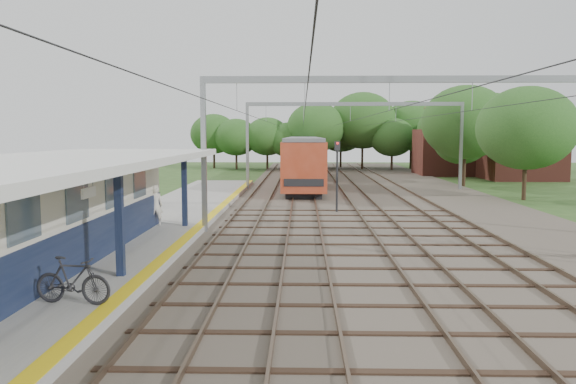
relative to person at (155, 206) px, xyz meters
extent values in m
plane|color=#2D4C1E|center=(7.24, -15.00, -1.26)|extent=(160.00, 160.00, 0.00)
cube|color=#473D33|center=(11.24, 15.00, -1.21)|extent=(18.00, 90.00, 0.10)
cube|color=gray|center=(-0.26, -1.00, -1.09)|extent=(5.00, 52.00, 0.35)
cube|color=yellow|center=(1.99, -1.00, -0.91)|extent=(0.45, 52.00, 0.01)
cube|color=beige|center=(-1.66, -8.00, 0.79)|extent=(3.20, 18.00, 3.40)
cube|color=#111B37|center=(-0.04, -8.00, -0.21)|extent=(0.06, 18.00, 1.40)
cube|color=slate|center=(-0.03, -8.00, 1.29)|extent=(0.05, 16.00, 1.30)
cube|color=#111B37|center=(1.34, -9.00, 0.69)|extent=(0.22, 0.22, 3.20)
cube|color=#111B37|center=(1.34, 0.00, 0.69)|extent=(0.22, 0.22, 3.20)
cube|color=silver|center=(-0.56, -9.00, 2.41)|extent=(6.40, 20.00, 0.24)
cube|color=white|center=(1.24, -11.00, 1.74)|extent=(0.06, 0.85, 0.26)
cube|color=brown|center=(3.02, 15.00, -1.09)|extent=(0.07, 88.00, 0.15)
cube|color=brown|center=(4.45, 15.00, -1.09)|extent=(0.07, 88.00, 0.15)
cube|color=brown|center=(6.02, 15.00, -1.09)|extent=(0.07, 88.00, 0.15)
cube|color=brown|center=(7.45, 15.00, -1.09)|extent=(0.07, 88.00, 0.15)
cube|color=brown|center=(9.72, 15.00, -1.09)|extent=(0.07, 88.00, 0.15)
cube|color=brown|center=(11.15, 15.00, -1.09)|extent=(0.07, 88.00, 0.15)
cube|color=brown|center=(13.32, 15.00, -1.09)|extent=(0.07, 88.00, 0.15)
cube|color=brown|center=(14.75, 15.00, -1.09)|extent=(0.07, 88.00, 0.15)
cube|color=gray|center=(2.24, 0.00, 2.24)|extent=(0.22, 0.22, 7.00)
cube|color=gray|center=(10.74, 0.00, 5.59)|extent=(17.00, 0.20, 0.30)
cube|color=gray|center=(2.24, 20.00, 2.24)|extent=(0.22, 0.22, 7.00)
cube|color=gray|center=(19.24, 20.00, 2.24)|extent=(0.22, 0.22, 7.00)
cube|color=gray|center=(10.74, 20.00, 5.59)|extent=(17.00, 0.20, 0.30)
cylinder|color=black|center=(3.74, 15.00, 4.24)|extent=(0.02, 88.00, 0.02)
cylinder|color=black|center=(6.74, 15.00, 4.24)|extent=(0.02, 88.00, 0.02)
cylinder|color=black|center=(10.44, 15.00, 4.24)|extent=(0.02, 88.00, 0.02)
cylinder|color=black|center=(14.04, 15.00, 4.24)|extent=(0.02, 88.00, 0.02)
cylinder|color=#382619|center=(-2.76, 46.00, 0.18)|extent=(0.28, 0.28, 2.88)
ellipsoid|color=#234C1B|center=(-2.76, 46.00, 3.70)|extent=(6.72, 6.72, 5.76)
cylinder|color=#382619|center=(3.24, 48.00, 0.00)|extent=(0.28, 0.28, 2.52)
ellipsoid|color=#234C1B|center=(3.24, 48.00, 3.08)|extent=(5.88, 5.88, 5.04)
cylinder|color=#382619|center=(9.24, 45.00, 0.36)|extent=(0.28, 0.28, 3.24)
ellipsoid|color=#234C1B|center=(9.24, 45.00, 4.32)|extent=(7.56, 7.56, 6.48)
cylinder|color=#382619|center=(15.24, 47.00, 0.09)|extent=(0.28, 0.28, 2.70)
ellipsoid|color=#234C1B|center=(15.24, 47.00, 3.39)|extent=(6.30, 6.30, 5.40)
cylinder|color=#382619|center=(21.74, 23.00, 0.00)|extent=(0.28, 0.28, 2.52)
ellipsoid|color=#234C1B|center=(21.74, 23.00, 3.08)|extent=(5.88, 5.88, 5.04)
cylinder|color=#382619|center=(22.24, 39.00, 0.18)|extent=(0.28, 0.28, 2.88)
ellipsoid|color=#234C1B|center=(22.24, 39.00, 3.70)|extent=(6.72, 6.72, 5.76)
cube|color=brown|center=(28.24, 31.00, 0.99)|extent=(7.00, 6.00, 4.50)
cube|color=maroon|center=(28.24, 31.00, 4.14)|extent=(4.99, 6.12, 4.99)
cube|color=brown|center=(23.24, 37.00, 1.24)|extent=(8.00, 6.00, 5.00)
cube|color=maroon|center=(23.24, 37.00, 4.64)|extent=(5.52, 6.12, 5.52)
imported|color=silver|center=(0.00, 0.00, 0.00)|extent=(0.77, 0.63, 1.83)
imported|color=black|center=(1.07, -11.77, -0.33)|extent=(2.01, 0.82, 1.17)
cube|color=black|center=(6.74, 21.33, -0.94)|extent=(2.47, 17.64, 0.44)
cube|color=#A33318|center=(6.74, 21.33, 0.98)|extent=(3.09, 19.18, 3.39)
cube|color=black|center=(6.74, 21.33, 1.34)|extent=(3.13, 17.64, 0.96)
cube|color=slate|center=(6.74, 21.33, 2.79)|extent=(2.84, 19.18, 0.28)
cube|color=black|center=(6.74, 41.11, -0.94)|extent=(2.47, 17.64, 0.44)
cube|color=#A33318|center=(6.74, 41.11, 0.98)|extent=(3.09, 19.18, 3.39)
cube|color=black|center=(6.74, 41.11, 1.34)|extent=(3.13, 17.64, 0.96)
cube|color=slate|center=(6.74, 41.11, 2.79)|extent=(2.84, 19.18, 0.28)
cylinder|color=black|center=(8.59, 6.53, 0.59)|extent=(0.15, 0.15, 3.71)
cube|color=black|center=(8.59, 6.53, 2.55)|extent=(0.32, 0.26, 0.51)
sphere|color=red|center=(8.59, 6.43, 2.70)|extent=(0.13, 0.13, 0.13)
camera|label=1|loc=(6.62, -24.93, 3.20)|focal=35.00mm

